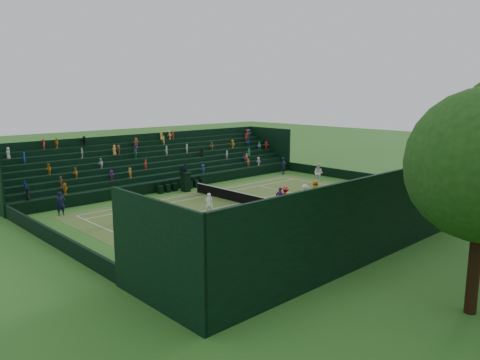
# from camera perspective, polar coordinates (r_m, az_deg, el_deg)

# --- Properties ---
(ground) EXTENTS (160.00, 160.00, 0.00)m
(ground) POSITION_cam_1_polar(r_m,az_deg,el_deg) (39.46, 0.00, -2.85)
(ground) COLOR #2E6921
(ground) RESTS_ON ground
(court_surface) EXTENTS (12.97, 26.77, 0.01)m
(court_surface) POSITION_cam_1_polar(r_m,az_deg,el_deg) (39.46, 0.00, -2.85)
(court_surface) COLOR #387B29
(court_surface) RESTS_ON ground
(perimeter_wall_north) EXTENTS (17.17, 0.20, 1.00)m
(perimeter_wall_north) POSITION_cam_1_polar(r_m,az_deg,el_deg) (51.33, 13.05, 0.60)
(perimeter_wall_north) COLOR black
(perimeter_wall_north) RESTS_ON ground
(perimeter_wall_south) EXTENTS (17.17, 0.20, 1.00)m
(perimeter_wall_south) POSITION_cam_1_polar(r_m,az_deg,el_deg) (31.10, -22.03, -6.43)
(perimeter_wall_south) COLOR black
(perimeter_wall_south) RESTS_ON ground
(perimeter_wall_east) EXTENTS (0.20, 31.77, 1.00)m
(perimeter_wall_east) POSITION_cam_1_polar(r_m,az_deg,el_deg) (33.84, 9.90, -4.44)
(perimeter_wall_east) COLOR black
(perimeter_wall_east) RESTS_ON ground
(perimeter_wall_west) EXTENTS (0.20, 31.77, 1.00)m
(perimeter_wall_west) POSITION_cam_1_polar(r_m,az_deg,el_deg) (45.77, -7.28, -0.41)
(perimeter_wall_west) COLOR black
(perimeter_wall_west) RESTS_ON ground
(north_grandstand) EXTENTS (6.60, 32.00, 4.90)m
(north_grandstand) POSITION_cam_1_polar(r_m,az_deg,el_deg) (31.34, 16.08, -3.94)
(north_grandstand) COLOR black
(north_grandstand) RESTS_ON ground
(south_grandstand) EXTENTS (6.60, 32.00, 4.90)m
(south_grandstand) POSITION_cam_1_polar(r_m,az_deg,el_deg) (48.99, -10.18, 1.48)
(south_grandstand) COLOR black
(south_grandstand) RESTS_ON ground
(tennis_net) EXTENTS (11.67, 0.10, 1.06)m
(tennis_net) POSITION_cam_1_polar(r_m,az_deg,el_deg) (39.34, 0.00, -2.11)
(tennis_net) COLOR black
(tennis_net) RESTS_ON ground
(umpire_chair) EXTENTS (0.86, 0.86, 2.69)m
(umpire_chair) POSITION_cam_1_polar(r_m,az_deg,el_deg) (44.24, -6.66, 0.07)
(umpire_chair) COLOR black
(umpire_chair) RESTS_ON ground
(courtside_chairs) EXTENTS (0.48, 5.45, 1.05)m
(courtside_chairs) POSITION_cam_1_polar(r_m,az_deg,el_deg) (45.21, -7.07, -0.68)
(courtside_chairs) COLOR black
(courtside_chairs) RESTS_ON ground
(player_near_west) EXTENTS (0.90, 0.72, 1.59)m
(player_near_west) POSITION_cam_1_polar(r_m,az_deg,el_deg) (34.42, -13.79, -3.83)
(player_near_west) COLOR white
(player_near_west) RESTS_ON ground
(player_near_east) EXTENTS (0.71, 0.70, 1.65)m
(player_near_east) POSITION_cam_1_polar(r_m,az_deg,el_deg) (35.97, -3.81, -2.86)
(player_near_east) COLOR white
(player_near_east) RESTS_ON ground
(player_far_west) EXTENTS (1.14, 0.98, 2.00)m
(player_far_west) POSITION_cam_1_polar(r_m,az_deg,el_deg) (48.83, 9.53, 0.82)
(player_far_west) COLOR white
(player_far_west) RESTS_ON ground
(player_far_east) EXTENTS (1.17, 0.85, 1.63)m
(player_far_east) POSITION_cam_1_polar(r_m,az_deg,el_deg) (39.71, 7.88, -1.67)
(player_far_east) COLOR white
(player_far_east) RESTS_ON ground
(line_judge_north) EXTENTS (0.66, 0.82, 1.94)m
(line_judge_north) POSITION_cam_1_polar(r_m,az_deg,el_deg) (53.53, 5.31, 1.74)
(line_judge_north) COLOR black
(line_judge_north) RESTS_ON ground
(line_judge_south) EXTENTS (0.55, 0.74, 1.83)m
(line_judge_south) POSITION_cam_1_polar(r_m,az_deg,el_deg) (37.93, -21.01, -2.71)
(line_judge_south) COLOR black
(line_judge_south) RESTS_ON ground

